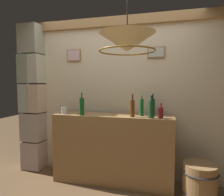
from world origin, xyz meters
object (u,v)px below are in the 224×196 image
object	(u,v)px
liquor_bottle_rum	(132,108)
pendant_lamp	(127,43)
liquor_bottle_amaro	(151,109)
glass_tumbler_highball	(64,111)
liquor_bottle_rye	(142,107)
liquor_bottle_gin	(153,107)
liquor_bottle_brandy	(152,108)
liquor_bottle_port	(82,106)
glass_tumbler_rocks	(82,111)
wooden_barrel	(200,182)
liquor_bottle_bourbon	(161,112)

from	to	relation	value
liquor_bottle_rum	pendant_lamp	distance (m)	1.13
liquor_bottle_amaro	pendant_lamp	bearing A→B (deg)	-101.28
liquor_bottle_rum	glass_tumbler_highball	size ratio (longest dim) A/B	3.19
glass_tumbler_highball	pendant_lamp	bearing A→B (deg)	-37.99
liquor_bottle_rye	liquor_bottle_amaro	world-z (taller)	liquor_bottle_amaro
pendant_lamp	liquor_bottle_rum	bearing A→B (deg)	95.91
glass_tumbler_highball	liquor_bottle_gin	bearing A→B (deg)	7.20
liquor_bottle_gin	liquor_bottle_brandy	bearing A→B (deg)	98.07
liquor_bottle_port	liquor_bottle_amaro	world-z (taller)	liquor_bottle_port
liquor_bottle_port	glass_tumbler_highball	xyz separation A→B (m)	(-0.31, 0.05, -0.08)
liquor_bottle_rye	glass_tumbler_rocks	world-z (taller)	liquor_bottle_rye
liquor_bottle_port	liquor_bottle_amaro	bearing A→B (deg)	0.70
glass_tumbler_highball	liquor_bottle_port	bearing A→B (deg)	-9.62
wooden_barrel	liquor_bottle_rum	bearing A→B (deg)	175.51
liquor_bottle_bourbon	wooden_barrel	size ratio (longest dim) A/B	0.43
liquor_bottle_brandy	liquor_bottle_port	bearing A→B (deg)	-161.17
liquor_bottle_bourbon	liquor_bottle_rye	bearing A→B (deg)	156.88
liquor_bottle_rum	liquor_bottle_rye	world-z (taller)	liquor_bottle_rum
glass_tumbler_rocks	liquor_bottle_amaro	bearing A→B (deg)	-10.06
liquor_bottle_brandy	liquor_bottle_rum	bearing A→B (deg)	-131.16
pendant_lamp	liquor_bottle_port	bearing A→B (deg)	134.53
liquor_bottle_gin	liquor_bottle_bourbon	xyz separation A→B (m)	(0.12, -0.17, -0.05)
liquor_bottle_gin	liquor_bottle_bourbon	bearing A→B (deg)	-55.37
wooden_barrel	liquor_bottle_amaro	bearing A→B (deg)	176.97
pendant_lamp	wooden_barrel	world-z (taller)	pendant_lamp
liquor_bottle_bourbon	glass_tumbler_highball	world-z (taller)	liquor_bottle_bourbon
pendant_lamp	liquor_bottle_amaro	bearing A→B (deg)	78.72
liquor_bottle_rum	wooden_barrel	distance (m)	1.26
liquor_bottle_rye	liquor_bottle_gin	size ratio (longest dim) A/B	0.93
liquor_bottle_rye	liquor_bottle_gin	xyz separation A→B (m)	(0.15, 0.05, 0.00)
pendant_lamp	glass_tumbler_rocks	bearing A→B (deg)	131.24
liquor_bottle_port	liquor_bottle_rum	distance (m)	0.73
glass_tumbler_rocks	glass_tumbler_highball	world-z (taller)	glass_tumbler_highball
wooden_barrel	liquor_bottle_brandy	bearing A→B (deg)	150.57
liquor_bottle_gin	pendant_lamp	world-z (taller)	pendant_lamp
liquor_bottle_rum	liquor_bottle_brandy	world-z (taller)	liquor_bottle_rum
liquor_bottle_bourbon	glass_tumbler_highball	xyz separation A→B (m)	(-1.42, 0.00, -0.03)
liquor_bottle_port	glass_tumbler_rocks	size ratio (longest dim) A/B	4.32
liquor_bottle_port	glass_tumbler_rocks	distance (m)	0.24
liquor_bottle_gin	liquor_bottle_rum	bearing A→B (deg)	-147.30
liquor_bottle_amaro	pendant_lamp	distance (m)	1.11
liquor_bottle_rum	wooden_barrel	bearing A→B (deg)	-4.49
liquor_bottle_gin	glass_tumbler_highball	bearing A→B (deg)	-172.80
liquor_bottle_port	wooden_barrel	world-z (taller)	liquor_bottle_port
liquor_bottle_port	pendant_lamp	xyz separation A→B (m)	(0.82, -0.83, 0.70)
liquor_bottle_gin	liquor_bottle_bourbon	distance (m)	0.21
liquor_bottle_port	liquor_bottle_rye	world-z (taller)	liquor_bottle_port
liquor_bottle_rye	wooden_barrel	bearing A→B (deg)	-13.65
liquor_bottle_rum	glass_tumbler_rocks	xyz separation A→B (m)	(-0.82, 0.15, -0.09)
liquor_bottle_rum	liquor_bottle_rye	bearing A→B (deg)	45.41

